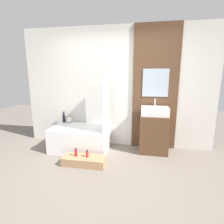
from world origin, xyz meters
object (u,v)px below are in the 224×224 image
at_px(vase_round_light, 69,120).
at_px(bottle_soap_primary, 76,153).
at_px(bottle_soap_secondary, 87,154).
at_px(sink, 155,111).
at_px(bathtub, 81,138).
at_px(wooden_step_bench, 84,161).
at_px(vase_tall_dark, 64,118).

height_order(vase_round_light, bottle_soap_primary, vase_round_light).
height_order(vase_round_light, bottle_soap_secondary, vase_round_light).
relative_size(sink, bottle_soap_secondary, 4.08).
distance_m(bathtub, wooden_step_bench, 0.72).
distance_m(vase_tall_dark, bottle_soap_primary, 1.21).
distance_m(wooden_step_bench, bottle_soap_primary, 0.21).
distance_m(bathtub, bottle_soap_primary, 0.65).
relative_size(sink, bottle_soap_primary, 3.63).
relative_size(sink, vase_round_light, 4.02).
bearing_deg(bottle_soap_secondary, wooden_step_bench, -180.00).
relative_size(vase_round_light, bottle_soap_secondary, 1.01).
xyz_separation_m(vase_round_light, bottle_soap_secondary, (0.73, -0.91, -0.36)).
height_order(bottle_soap_primary, bottle_soap_secondary, bottle_soap_primary).
distance_m(wooden_step_bench, vase_tall_dark, 1.35).
bearing_deg(vase_tall_dark, wooden_step_bench, -49.30).
distance_m(sink, bottle_soap_primary, 1.73).
bearing_deg(bottle_soap_primary, bathtub, 102.36).
xyz_separation_m(bathtub, vase_round_light, (-0.38, 0.27, 0.32)).
bearing_deg(bottle_soap_primary, vase_tall_dark, 124.82).
height_order(wooden_step_bench, sink, sink).
height_order(wooden_step_bench, bottle_soap_secondary, bottle_soap_secondary).
bearing_deg(bathtub, wooden_step_bench, -65.15).
bearing_deg(sink, bottle_soap_primary, -150.91).
height_order(sink, bottle_soap_secondary, sink).
relative_size(wooden_step_bench, sink, 1.44).
xyz_separation_m(bottle_soap_primary, bottle_soap_secondary, (0.21, 0.00, -0.01)).
bearing_deg(sink, wooden_step_bench, -147.96).
relative_size(vase_tall_dark, vase_round_light, 1.85).
relative_size(wooden_step_bench, bottle_soap_secondary, 5.88).
distance_m(sink, vase_tall_dark, 2.07).
distance_m(bathtub, vase_tall_dark, 0.69).
relative_size(bottle_soap_primary, bottle_soap_secondary, 1.12).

